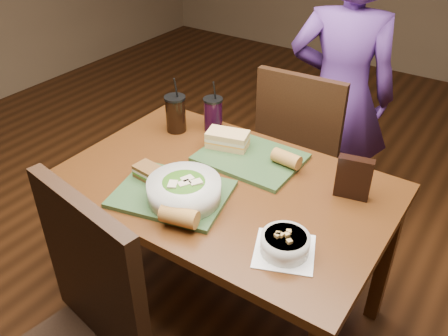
{
  "coord_description": "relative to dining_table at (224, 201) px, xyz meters",
  "views": [
    {
      "loc": [
        0.86,
        -1.27,
        1.84
      ],
      "look_at": [
        0.0,
        0.0,
        0.82
      ],
      "focal_mm": 38.0,
      "sensor_mm": 36.0,
      "label": 1
    }
  ],
  "objects": [
    {
      "name": "salad_bowl",
      "position": [
        -0.05,
        -0.19,
        0.15
      ],
      "size": [
        0.27,
        0.27,
        0.09
      ],
      "color": "silver",
      "rests_on": "tray_near"
    },
    {
      "name": "chair_far",
      "position": [
        0.02,
        0.71,
        -0.1
      ],
      "size": [
        0.46,
        0.46,
        1.0
      ],
      "color": "black",
      "rests_on": "ground"
    },
    {
      "name": "cup_cola",
      "position": [
        -0.43,
        0.23,
        0.18
      ],
      "size": [
        0.1,
        0.1,
        0.27
      ],
      "color": "black",
      "rests_on": "dining_table"
    },
    {
      "name": "diner",
      "position": [
        0.08,
        0.98,
        0.11
      ],
      "size": [
        0.65,
        0.52,
        1.54
      ],
      "primitive_type": "imported",
      "rotation": [
        0.0,
        0.0,
        3.44
      ],
      "color": "#512B77",
      "rests_on": "ground"
    },
    {
      "name": "sandwich_near",
      "position": [
        -0.25,
        -0.16,
        0.13
      ],
      "size": [
        0.12,
        0.08,
        0.05
      ],
      "color": "#593819",
      "rests_on": "tray_near"
    },
    {
      "name": "sandwich_far",
      "position": [
        -0.13,
        0.22,
        0.14
      ],
      "size": [
        0.2,
        0.14,
        0.07
      ],
      "color": "tan",
      "rests_on": "tray_far"
    },
    {
      "name": "tray_near",
      "position": [
        -0.12,
        -0.18,
        0.1
      ],
      "size": [
        0.48,
        0.41,
        0.02
      ],
      "primitive_type": "cube",
      "rotation": [
        0.0,
        0.0,
        0.23
      ],
      "color": "#2E4A26",
      "rests_on": "dining_table"
    },
    {
      "name": "cup_berry",
      "position": [
        -0.29,
        0.33,
        0.17
      ],
      "size": [
        0.09,
        0.09,
        0.25
      ],
      "color": "black",
      "rests_on": "dining_table"
    },
    {
      "name": "chip_bag",
      "position": [
        0.45,
        0.2,
        0.18
      ],
      "size": [
        0.14,
        0.07,
        0.17
      ],
      "primitive_type": "cube",
      "rotation": [
        0.0,
        0.0,
        0.22
      ],
      "color": "black",
      "rests_on": "dining_table"
    },
    {
      "name": "baguette_near",
      "position": [
        0.02,
        -0.31,
        0.14
      ],
      "size": [
        0.14,
        0.09,
        0.07
      ],
      "primitive_type": "cylinder",
      "rotation": [
        0.0,
        1.57,
        0.23
      ],
      "color": "#AD7533",
      "rests_on": "tray_near"
    },
    {
      "name": "ground",
      "position": [
        0.0,
        0.0,
        -0.66
      ],
      "size": [
        6.0,
        6.0,
        0.0
      ],
      "primitive_type": "plane",
      "color": "#381C0B",
      "rests_on": "ground"
    },
    {
      "name": "tray_far",
      "position": [
        -0.0,
        0.21,
        0.1
      ],
      "size": [
        0.42,
        0.32,
        0.02
      ],
      "primitive_type": "cube",
      "rotation": [
        0.0,
        0.0,
        -0.0
      ],
      "color": "#2E4A26",
      "rests_on": "dining_table"
    },
    {
      "name": "dining_table",
      "position": [
        0.0,
        0.0,
        0.0
      ],
      "size": [
        1.3,
        0.85,
        0.75
      ],
      "color": "#4A270E",
      "rests_on": "ground"
    },
    {
      "name": "baguette_far",
      "position": [
        0.15,
        0.23,
        0.14
      ],
      "size": [
        0.12,
        0.07,
        0.06
      ],
      "primitive_type": "cylinder",
      "rotation": [
        0.0,
        1.57,
        -0.08
      ],
      "color": "#AD7533",
      "rests_on": "tray_far"
    },
    {
      "name": "soup_bowl",
      "position": [
        0.38,
        -0.21,
        0.13
      ],
      "size": [
        0.25,
        0.25,
        0.08
      ],
      "color": "white",
      "rests_on": "dining_table"
    }
  ]
}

